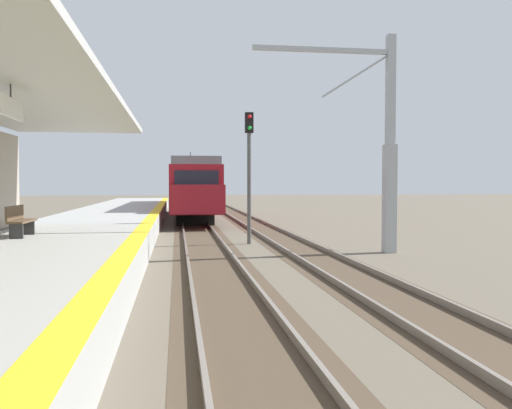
{
  "coord_description": "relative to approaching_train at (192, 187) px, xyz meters",
  "views": [
    {
      "loc": [
        0.86,
        -0.24,
        2.42
      ],
      "look_at": [
        2.02,
        7.71,
        2.1
      ],
      "focal_mm": 38.19,
      "sensor_mm": 36.0,
      "label": 1
    }
  ],
  "objects": [
    {
      "name": "approaching_train",
      "position": [
        0.0,
        0.0,
        0.0
      ],
      "size": [
        2.93,
        19.6,
        4.76
      ],
      "color": "maroon",
      "rests_on": "ground"
    },
    {
      "name": "catenary_pylon_far_side",
      "position": [
        5.95,
        -19.5,
        1.43
      ],
      "size": [
        5.0,
        0.4,
        7.5
      ],
      "color": "#9EA3A8",
      "rests_on": "ground"
    },
    {
      "name": "platform_bench",
      "position": [
        -5.45,
        -21.34,
        -0.8
      ],
      "size": [
        0.45,
        1.6,
        0.88
      ],
      "color": "brown",
      "rests_on": "station_platform"
    },
    {
      "name": "station_platform",
      "position": [
        -4.4,
        -21.23,
        -1.73
      ],
      "size": [
        5.0,
        80.0,
        0.91
      ],
      "color": "#A8A8A3",
      "rests_on": "ground"
    },
    {
      "name": "rail_signal_post",
      "position": [
        1.8,
        -16.11,
        1.02
      ],
      "size": [
        0.32,
        0.34,
        5.2
      ],
      "color": "#4C4C4C",
      "rests_on": "ground"
    },
    {
      "name": "track_pair_nearest_platform",
      "position": [
        -0.0,
        -17.23,
        -2.13
      ],
      "size": [
        2.34,
        120.0,
        0.16
      ],
      "color": "#4C3D2D",
      "rests_on": "ground"
    },
    {
      "name": "track_pair_middle",
      "position": [
        3.4,
        -17.23,
        -2.13
      ],
      "size": [
        2.34,
        120.0,
        0.16
      ],
      "color": "#4C3D2D",
      "rests_on": "ground"
    }
  ]
}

